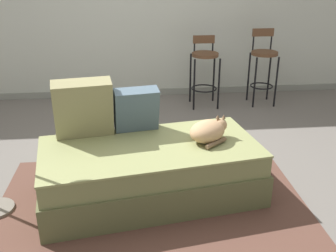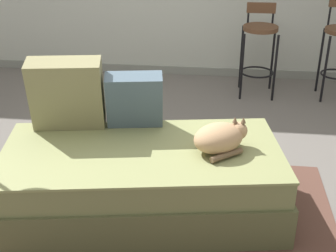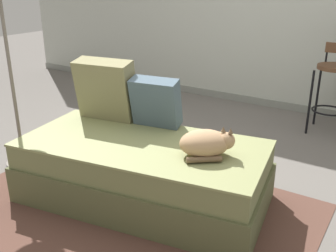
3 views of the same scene
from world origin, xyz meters
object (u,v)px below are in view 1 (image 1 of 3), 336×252
object	(u,v)px
bar_stool_near_window	(205,65)
cat	(209,131)
couch	(151,171)
bar_stool_by_doorway	(263,62)
throw_pillow_corner	(83,108)
throw_pillow_middle	(136,109)

from	to	relation	value
bar_stool_near_window	cat	bearing A→B (deg)	-99.68
couch	bar_stool_by_doorway	size ratio (longest dim) A/B	1.89
couch	bar_stool_near_window	world-z (taller)	bar_stool_near_window
throw_pillow_corner	bar_stool_by_doorway	world-z (taller)	bar_stool_by_doorway
throw_pillow_corner	couch	bearing A→B (deg)	-24.94
bar_stool_by_doorway	throw_pillow_middle	bearing A→B (deg)	-133.17
couch	cat	size ratio (longest dim) A/B	4.60
throw_pillow_corner	cat	bearing A→B (deg)	-10.96
throw_pillow_middle	bar_stool_by_doorway	distance (m)	2.48
couch	throw_pillow_middle	size ratio (longest dim) A/B	4.70
couch	bar_stool_by_doorway	xyz separation A→B (m)	(1.60, 2.12, 0.34)
couch	cat	bearing A→B (deg)	6.03
bar_stool_near_window	bar_stool_by_doorway	xyz separation A→B (m)	(0.77, 0.00, 0.02)
bar_stool_by_doorway	throw_pillow_corner	bearing A→B (deg)	-138.52
throw_pillow_corner	throw_pillow_middle	bearing A→B (deg)	9.19
couch	bar_stool_by_doorway	distance (m)	2.67
throw_pillow_corner	bar_stool_by_doorway	size ratio (longest dim) A/B	0.51
throw_pillow_middle	cat	distance (m)	0.63
throw_pillow_middle	cat	bearing A→B (deg)	-24.77
bar_stool_by_doorway	couch	bearing A→B (deg)	-127.08
throw_pillow_corner	throw_pillow_middle	xyz separation A→B (m)	(0.43, 0.07, -0.05)
throw_pillow_corner	bar_stool_near_window	bearing A→B (deg)	54.32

